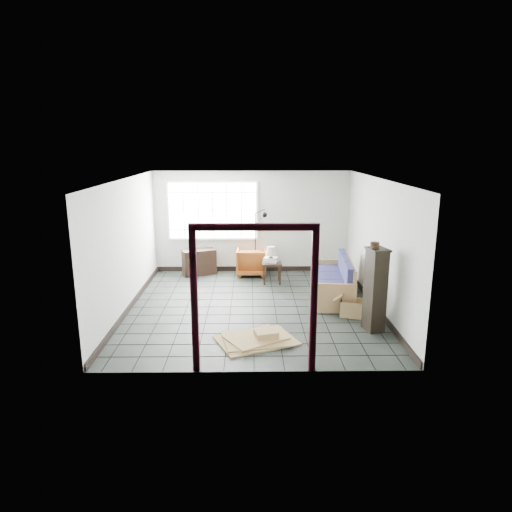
{
  "coord_description": "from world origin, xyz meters",
  "views": [
    {
      "loc": [
        -0.06,
        -8.84,
        3.25
      ],
      "look_at": [
        0.07,
        0.3,
        1.0
      ],
      "focal_mm": 32.0,
      "sensor_mm": 36.0,
      "label": 1
    }
  ],
  "objects_px": {
    "futon_sofa": "(336,283)",
    "tall_shelf": "(375,289)",
    "armchair": "(252,260)",
    "side_table": "(272,266)"
  },
  "relations": [
    {
      "from": "armchair",
      "to": "side_table",
      "type": "relative_size",
      "value": 1.51
    },
    {
      "from": "futon_sofa",
      "to": "armchair",
      "type": "distance_m",
      "value": 2.55
    },
    {
      "from": "armchair",
      "to": "side_table",
      "type": "xyz_separation_m",
      "value": [
        0.48,
        -0.7,
        0.03
      ]
    },
    {
      "from": "futon_sofa",
      "to": "side_table",
      "type": "distance_m",
      "value": 1.72
    },
    {
      "from": "side_table",
      "to": "tall_shelf",
      "type": "relative_size",
      "value": 0.34
    },
    {
      "from": "futon_sofa",
      "to": "tall_shelf",
      "type": "bearing_deg",
      "value": -73.85
    },
    {
      "from": "side_table",
      "to": "tall_shelf",
      "type": "xyz_separation_m",
      "value": [
        1.68,
        -2.9,
        0.35
      ]
    },
    {
      "from": "tall_shelf",
      "to": "futon_sofa",
      "type": "bearing_deg",
      "value": 88.27
    },
    {
      "from": "futon_sofa",
      "to": "side_table",
      "type": "relative_size",
      "value": 4.05
    },
    {
      "from": "futon_sofa",
      "to": "tall_shelf",
      "type": "relative_size",
      "value": 1.37
    }
  ]
}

